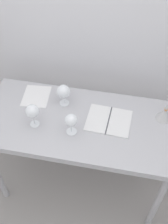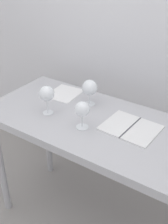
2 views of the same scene
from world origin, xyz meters
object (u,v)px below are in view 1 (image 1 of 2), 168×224
Objects in this scene: tasting_sheet_upper at (36,96)px; decanter_funnel at (164,114)px; wine_glass_far_left at (63,92)px; wine_glass_near_center at (71,121)px; open_notebook at (109,120)px; wine_glass_near_left at (32,112)px.

tasting_sheet_upper is 1.63× the size of decanter_funnel.
wine_glass_near_center is at bearing -65.76° from wine_glass_far_left.
open_notebook is 0.39m from decanter_funnel.
decanter_funnel is at bearing 17.45° from open_notebook.
decanter_funnel is (0.72, -0.01, -0.07)m from wine_glass_far_left.
wine_glass_near_left reaches higher than wine_glass_far_left.
wine_glass_near_left is 0.53m from open_notebook.
wine_glass_near_center is 0.72× the size of tasting_sheet_upper.
wine_glass_far_left is (-0.11, 0.25, -0.00)m from wine_glass_near_center.
wine_glass_near_center is at bearing -3.08° from wine_glass_near_left.
tasting_sheet_upper is (-0.08, 0.27, -0.13)m from wine_glass_near_left.
wine_glass_far_left reaches higher than open_notebook.
wine_glass_near_left reaches higher than open_notebook.
wine_glass_far_left reaches higher than decanter_funnel.
decanter_funnel is at bearing 21.86° from wine_glass_near_center.
wine_glass_near_left is 1.30× the size of decanter_funnel.
decanter_funnel is (0.95, -0.04, 0.04)m from tasting_sheet_upper.
wine_glass_far_left is at bearing 57.14° from wine_glass_near_left.
decanter_funnel reaches higher than tasting_sheet_upper.
wine_glass_near_left is (-0.15, -0.24, 0.01)m from wine_glass_far_left.
wine_glass_near_center is 0.97× the size of wine_glass_far_left.
wine_glass_far_left reaches higher than tasting_sheet_upper.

